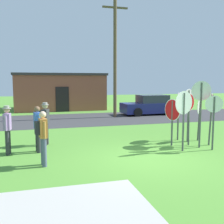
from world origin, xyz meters
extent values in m
plane|color=#518E33|center=(0.00, 0.00, 0.00)|extent=(80.00, 80.00, 0.00)
cube|color=#38383A|center=(0.00, 9.89, 0.00)|extent=(60.00, 6.40, 0.01)
cube|color=#ADAAA3|center=(-2.90, -2.84, 0.00)|extent=(3.20, 2.40, 0.01)
cube|color=brown|center=(-1.47, 17.31, 1.53)|extent=(7.75, 5.14, 3.06)
cube|color=#383333|center=(-1.47, 17.31, 3.16)|extent=(7.95, 5.34, 0.20)
cube|color=black|center=(-1.47, 14.72, 1.05)|extent=(1.10, 0.08, 2.10)
cylinder|color=brown|center=(1.87, 10.38, 4.11)|extent=(0.24, 0.24, 8.23)
cube|color=brown|center=(1.87, 10.38, 7.63)|extent=(1.80, 0.12, 0.12)
cube|color=navy|center=(4.85, 11.07, 0.53)|extent=(4.34, 1.90, 0.76)
cube|color=#2D333D|center=(5.10, 11.08, 1.21)|extent=(2.27, 1.58, 0.60)
cylinder|color=black|center=(3.53, 10.14, 0.32)|extent=(0.64, 0.23, 0.64)
cylinder|color=black|center=(3.49, 11.94, 0.32)|extent=(0.64, 0.23, 0.64)
cylinder|color=black|center=(6.20, 10.20, 0.32)|extent=(0.64, 0.23, 0.64)
cylinder|color=black|center=(6.16, 12.00, 0.32)|extent=(0.64, 0.23, 0.64)
cylinder|color=#474C4C|center=(2.32, 1.37, 1.02)|extent=(0.12, 0.14, 2.04)
cylinder|color=white|center=(2.32, 1.37, 1.75)|extent=(0.64, 0.32, 0.69)
cylinder|color=#B70F14|center=(2.32, 1.36, 1.75)|extent=(0.59, 0.30, 0.64)
cylinder|color=#474C4C|center=(2.62, 1.92, 1.10)|extent=(0.09, 0.09, 2.21)
cylinder|color=white|center=(2.62, 1.92, 1.93)|extent=(0.60, 0.27, 0.65)
cylinder|color=#B70F14|center=(2.62, 1.93, 1.93)|extent=(0.56, 0.26, 0.60)
cylinder|color=#474C4C|center=(1.62, 0.60, 1.08)|extent=(0.09, 0.10, 2.16)
cylinder|color=white|center=(1.62, 0.60, 1.80)|extent=(0.83, 0.26, 0.86)
cylinder|color=#B70F14|center=(1.62, 0.61, 1.80)|extent=(0.77, 0.25, 0.80)
cylinder|color=#474C4C|center=(1.64, 1.48, 0.90)|extent=(0.09, 0.09, 1.81)
cylinder|color=white|center=(1.64, 1.48, 1.45)|extent=(0.24, 0.85, 0.87)
cylinder|color=#B70F14|center=(1.63, 1.48, 1.45)|extent=(0.22, 0.78, 0.81)
cylinder|color=#474C4C|center=(2.52, 0.88, 1.26)|extent=(0.09, 0.10, 2.53)
cylinder|color=white|center=(2.52, 0.88, 2.22)|extent=(0.71, 0.28, 0.75)
cylinder|color=#B70F14|center=(2.53, 0.89, 2.22)|extent=(0.66, 0.27, 0.70)
cylinder|color=#474C4C|center=(3.21, 1.98, 0.91)|extent=(0.14, 0.15, 1.81)
cylinder|color=white|center=(3.21, 1.98, 1.52)|extent=(0.54, 0.50, 0.70)
cylinder|color=#B70F14|center=(3.20, 1.99, 1.52)|extent=(0.50, 0.46, 0.64)
cylinder|color=#474C4C|center=(2.40, 2.35, 1.01)|extent=(0.10, 0.10, 2.03)
cylinder|color=white|center=(2.40, 2.35, 1.69)|extent=(0.47, 0.68, 0.81)
cylinder|color=#B70F14|center=(2.39, 2.36, 1.69)|extent=(0.44, 0.63, 0.75)
cylinder|color=#474C4C|center=(2.79, 0.44, 1.00)|extent=(0.09, 0.09, 2.01)
cylinder|color=white|center=(2.79, 0.44, 1.74)|extent=(0.57, 0.32, 0.64)
cylinder|color=#B70F14|center=(2.80, 0.45, 1.74)|extent=(0.53, 0.30, 0.59)
cylinder|color=#474C4C|center=(3.16, 1.12, 1.03)|extent=(0.16, 0.13, 2.06)
cylinder|color=white|center=(3.16, 1.12, 1.80)|extent=(0.32, 0.56, 0.62)
cylinder|color=#B70F14|center=(3.17, 1.11, 1.80)|extent=(0.30, 0.52, 0.57)
cylinder|color=#2D2D33|center=(-3.57, 2.01, 0.44)|extent=(0.14, 0.14, 0.88)
cylinder|color=#2D2D33|center=(-3.53, 1.79, 0.44)|extent=(0.14, 0.14, 0.88)
cube|color=#3860B7|center=(-3.55, 1.90, 1.17)|extent=(0.28, 0.39, 0.58)
cylinder|color=#3860B7|center=(-3.60, 2.14, 1.15)|extent=(0.09, 0.09, 0.52)
cylinder|color=#3860B7|center=(-3.51, 1.67, 1.15)|extent=(0.09, 0.09, 0.52)
sphere|color=brown|center=(-3.55, 1.90, 1.58)|extent=(0.21, 0.21, 0.21)
cylinder|color=#4C5670|center=(-3.41, 0.30, 0.44)|extent=(0.14, 0.14, 0.88)
cylinder|color=#4C5670|center=(-3.38, 0.08, 0.44)|extent=(0.14, 0.14, 0.88)
cube|color=#B27533|center=(-3.40, 0.19, 1.17)|extent=(0.27, 0.39, 0.58)
cylinder|color=#B27533|center=(-3.43, 0.43, 1.15)|extent=(0.09, 0.09, 0.52)
cylinder|color=#B27533|center=(-3.37, -0.05, 1.15)|extent=(0.09, 0.09, 0.52)
sphere|color=beige|center=(-3.40, 0.19, 1.58)|extent=(0.21, 0.21, 0.21)
cube|color=#232328|center=(-3.57, 0.17, 1.19)|extent=(0.17, 0.28, 0.40)
cylinder|color=#2D2D33|center=(-4.57, 1.97, 0.44)|extent=(0.14, 0.14, 0.88)
cylinder|color=#2D2D33|center=(-4.59, 1.75, 0.44)|extent=(0.14, 0.14, 0.88)
cube|color=#9E7AB2|center=(-4.58, 1.86, 1.17)|extent=(0.26, 0.38, 0.58)
cylinder|color=#9E7AB2|center=(-4.55, 2.10, 1.15)|extent=(0.09, 0.09, 0.52)
cylinder|color=#9E7AB2|center=(-4.61, 1.62, 1.15)|extent=(0.09, 0.09, 0.52)
sphere|color=tan|center=(-4.58, 1.86, 1.58)|extent=(0.21, 0.21, 0.21)
cylinder|color=gray|center=(-4.58, 1.86, 1.64)|extent=(0.31, 0.31, 0.02)
cylinder|color=gray|center=(-4.58, 1.86, 1.69)|extent=(0.19, 0.19, 0.09)
cylinder|color=#2D2D33|center=(-3.20, 3.04, 0.44)|extent=(0.14, 0.14, 0.88)
cylinder|color=#2D2D33|center=(-3.28, 2.83, 0.44)|extent=(0.14, 0.14, 0.88)
cube|color=#333338|center=(-3.24, 2.94, 1.17)|extent=(0.34, 0.42, 0.58)
cylinder|color=#333338|center=(-3.15, 3.16, 1.15)|extent=(0.09, 0.09, 0.52)
cylinder|color=#333338|center=(-3.33, 2.71, 1.15)|extent=(0.09, 0.09, 0.52)
sphere|color=beige|center=(-3.24, 2.94, 1.58)|extent=(0.21, 0.21, 0.21)
cylinder|color=gray|center=(-3.24, 2.94, 1.64)|extent=(0.32, 0.32, 0.02)
cylinder|color=gray|center=(-3.24, 2.94, 1.69)|extent=(0.19, 0.19, 0.09)
cube|color=#232328|center=(-3.40, 3.00, 1.19)|extent=(0.23, 0.29, 0.40)
camera|label=1|loc=(-3.57, -8.13, 2.60)|focal=43.24mm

